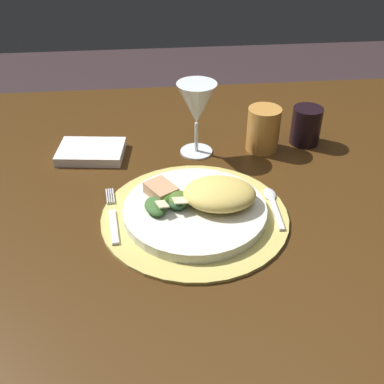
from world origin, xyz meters
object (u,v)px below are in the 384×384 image
(napkin, at_px, (91,152))
(dark_tumbler, at_px, (306,126))
(spoon, at_px, (272,201))
(wine_glass, at_px, (194,106))
(dining_table, at_px, (201,231))
(fork, at_px, (113,217))
(amber_tumbler, at_px, (263,129))
(dinner_plate, at_px, (195,211))

(napkin, height_order, dark_tumbler, dark_tumbler)
(spoon, height_order, wine_glass, wine_glass)
(dining_table, relative_size, napkin, 10.01)
(fork, bearing_deg, amber_tumbler, 35.53)
(fork, distance_m, napkin, 0.24)
(spoon, relative_size, amber_tumbler, 1.31)
(fork, distance_m, wine_glass, 0.30)
(fork, xyz_separation_m, napkin, (-0.05, 0.23, 0.00))
(fork, relative_size, napkin, 1.16)
(wine_glass, bearing_deg, napkin, 178.03)
(napkin, relative_size, amber_tumbler, 1.44)
(dining_table, distance_m, napkin, 0.29)
(spoon, distance_m, napkin, 0.40)
(dining_table, height_order, dinner_plate, dinner_plate)
(fork, xyz_separation_m, spoon, (0.29, 0.02, 0.00))
(dining_table, relative_size, fork, 8.60)
(fork, bearing_deg, dinner_plate, -1.24)
(spoon, relative_size, napkin, 0.91)
(dining_table, relative_size, wine_glass, 8.74)
(dark_tumbler, bearing_deg, napkin, -178.46)
(dinner_plate, bearing_deg, dark_tumbler, 42.31)
(fork, bearing_deg, dark_tumbler, 30.43)
(dining_table, xyz_separation_m, fork, (-0.17, -0.12, 0.14))
(dinner_plate, distance_m, dark_tumbler, 0.37)
(amber_tumbler, bearing_deg, dark_tumbler, 10.73)
(dinner_plate, relative_size, wine_glass, 1.60)
(dining_table, height_order, spoon, spoon)
(spoon, bearing_deg, fork, -176.21)
(spoon, relative_size, dark_tumbler, 1.50)
(dining_table, xyz_separation_m, dark_tumbler, (0.24, 0.13, 0.17))
(wine_glass, distance_m, amber_tumbler, 0.16)
(dining_table, distance_m, amber_tumbler, 0.26)
(napkin, distance_m, amber_tumbler, 0.37)
(dining_table, distance_m, fork, 0.25)
(amber_tumbler, height_order, dark_tumbler, amber_tumbler)
(fork, height_order, dark_tumbler, dark_tumbler)
(dinner_plate, bearing_deg, amber_tumbler, 53.11)
(napkin, bearing_deg, amber_tumbler, -1.00)
(spoon, xyz_separation_m, napkin, (-0.34, 0.21, 0.00))
(dinner_plate, height_order, dark_tumbler, dark_tumbler)
(amber_tumbler, xyz_separation_m, dark_tumbler, (0.10, 0.02, -0.01))
(spoon, distance_m, dark_tumbler, 0.26)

